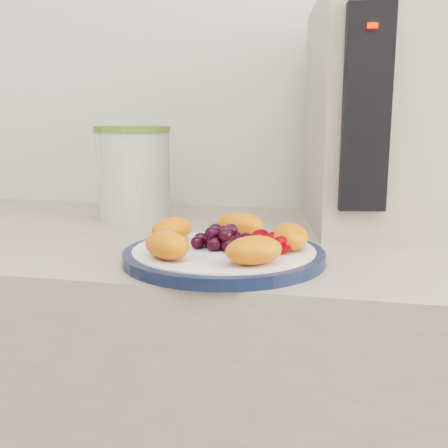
# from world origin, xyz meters

# --- Properties ---
(wall_back) EXTENTS (3.50, 0.02, 2.60)m
(wall_back) POSITION_xyz_m (0.00, 1.51, 1.30)
(wall_back) COLOR silver
(wall_back) RESTS_ON floor
(plate_rim) EXTENTS (0.27, 0.27, 0.01)m
(plate_rim) POSITION_xyz_m (-0.09, 1.02, 0.91)
(plate_rim) COLOR #121D3C
(plate_rim) RESTS_ON counter
(plate_face) EXTENTS (0.24, 0.24, 0.02)m
(plate_face) POSITION_xyz_m (-0.09, 1.02, 0.91)
(plate_face) COLOR white
(plate_face) RESTS_ON counter
(canister) EXTENTS (0.18, 0.18, 0.17)m
(canister) POSITION_xyz_m (-0.33, 1.30, 0.98)
(canister) COLOR #445D20
(canister) RESTS_ON counter
(canister_lid) EXTENTS (0.18, 0.18, 0.01)m
(canister_lid) POSITION_xyz_m (-0.33, 1.30, 1.07)
(canister_lid) COLOR olive
(canister_lid) RESTS_ON canister
(appliance_body) EXTENTS (0.27, 0.34, 0.39)m
(appliance_body) POSITION_xyz_m (0.12, 1.31, 1.09)
(appliance_body) COLOR #AAA290
(appliance_body) RESTS_ON counter
(appliance_panel) EXTENTS (0.07, 0.03, 0.29)m
(appliance_panel) POSITION_xyz_m (0.09, 1.15, 1.10)
(appliance_panel) COLOR black
(appliance_panel) RESTS_ON appliance_body
(appliance_led) EXTENTS (0.01, 0.01, 0.01)m
(appliance_led) POSITION_xyz_m (0.09, 1.13, 1.21)
(appliance_led) COLOR #FF0C05
(appliance_led) RESTS_ON appliance_panel
(fruit_plate) EXTENTS (0.23, 0.22, 0.03)m
(fruit_plate) POSITION_xyz_m (-0.09, 1.02, 0.93)
(fruit_plate) COLOR #FB4F1A
(fruit_plate) RESTS_ON plate_face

